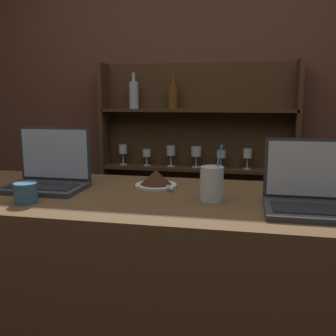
{
  "coord_description": "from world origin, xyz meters",
  "views": [
    {
      "loc": [
        0.32,
        -0.99,
        1.37
      ],
      "look_at": [
        0.04,
        0.37,
        1.12
      ],
      "focal_mm": 40.0,
      "sensor_mm": 36.0,
      "label": 1
    }
  ],
  "objects": [
    {
      "name": "bar_counter",
      "position": [
        0.0,
        0.34,
        0.51
      ],
      "size": [
        2.01,
        0.68,
        1.02
      ],
      "color": "brown",
      "rests_on": "ground_plane"
    },
    {
      "name": "laptop_near",
      "position": [
        -0.45,
        0.37,
        1.07
      ],
      "size": [
        0.32,
        0.22,
        0.24
      ],
      "color": "#333338",
      "rests_on": "bar_counter"
    },
    {
      "name": "coffee_cup",
      "position": [
        -0.42,
        0.15,
        1.05
      ],
      "size": [
        0.08,
        0.08,
        0.07
      ],
      "color": "#38668C",
      "rests_on": "bar_counter"
    },
    {
      "name": "back_wall",
      "position": [
        0.0,
        1.7,
        1.35
      ],
      "size": [
        7.0,
        0.06,
        2.7
      ],
      "color": "brown",
      "rests_on": "ground_plane"
    },
    {
      "name": "laptop_far",
      "position": [
        0.54,
        0.25,
        1.06
      ],
      "size": [
        0.29,
        0.23,
        0.23
      ],
      "color": "#333338",
      "rests_on": "bar_counter"
    },
    {
      "name": "water_glass",
      "position": [
        0.22,
        0.3,
        1.08
      ],
      "size": [
        0.08,
        0.08,
        0.2
      ],
      "color": "silver",
      "rests_on": "bar_counter"
    },
    {
      "name": "cake_plate",
      "position": [
        -0.03,
        0.48,
        1.05
      ],
      "size": [
        0.17,
        0.18,
        0.07
      ],
      "color": "silver",
      "rests_on": "bar_counter"
    },
    {
      "name": "back_shelf",
      "position": [
        -0.01,
        1.63,
        0.85
      ],
      "size": [
        1.36,
        0.18,
        1.62
      ],
      "color": "#472D19",
      "rests_on": "ground_plane"
    }
  ]
}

